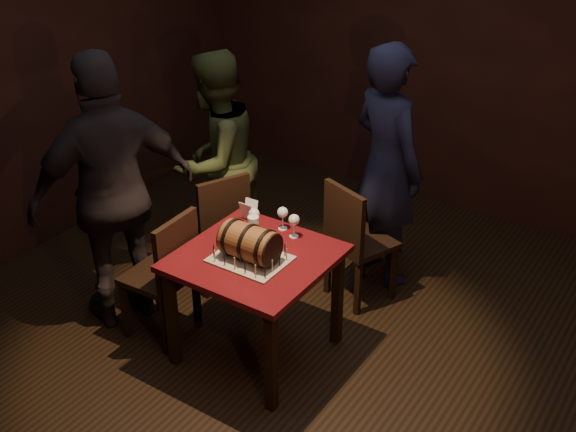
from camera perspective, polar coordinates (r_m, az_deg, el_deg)
The scene contains 16 objects.
room_shell at distance 4.18m, azimuth 0.55°, elevation 4.84°, with size 5.04×5.04×2.80m.
pub_table at distance 4.50m, azimuth -2.60°, elevation -4.31°, with size 0.90×0.90×0.75m.
cake_board at distance 4.40m, azimuth -3.00°, elevation -3.42°, with size 0.45×0.35×0.01m, color #A49784.
barrel_cake at distance 4.34m, azimuth -3.05°, elevation -2.13°, with size 0.40×0.24×0.24m.
birthday_candles at distance 4.37m, azimuth -3.02°, elevation -2.91°, with size 0.40×0.30×0.09m.
wine_glass_left at distance 4.65m, azimuth -2.70°, elevation 0.10°, with size 0.07×0.07×0.16m.
wine_glass_mid at distance 4.66m, azimuth -0.42°, elevation 0.21°, with size 0.07×0.07×0.16m.
wine_glass_right at distance 4.58m, azimuth 0.48°, elevation -0.38°, with size 0.07×0.07×0.16m.
pint_of_ale at distance 4.60m, azimuth -2.75°, elevation -0.92°, with size 0.07×0.07×0.15m.
menu_card at distance 4.82m, azimuth -3.13°, elevation 0.43°, with size 0.10×0.05×0.13m, color white, non-canonical shape.
chair_back at distance 5.10m, azimuth 5.24°, elevation -1.67°, with size 0.52×0.52×0.93m.
chair_left_rear at distance 5.26m, azimuth -5.46°, elevation -0.68°, with size 0.53×0.53×0.93m.
chair_left_front at distance 4.78m, azimuth -9.54°, elevation -4.27°, with size 0.42×0.42×0.93m.
person_back at distance 5.26m, azimuth 7.78°, elevation 3.92°, with size 0.66×0.44×1.82m, color black.
person_left_rear at distance 5.49m, azimuth -5.79°, elevation 4.36°, with size 0.82×0.64×1.68m, color #394422.
person_left_front at distance 4.85m, azimuth -13.59°, elevation 1.73°, with size 1.12×0.47×1.91m, color black.
Camera 1 is at (2.08, -3.21, 3.09)m, focal length 45.00 mm.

